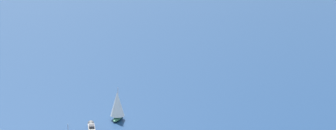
{
  "coord_description": "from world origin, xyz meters",
  "views": [
    {
      "loc": [
        -72.7,
        -101.83,
        62.11
      ],
      "look_at": [
        -0.08,
        0.27,
        28.33
      ],
      "focal_mm": 74.18,
      "sensor_mm": 36.0,
      "label": 1
    }
  ],
  "objects": [
    {
      "name": "sailboat_near_centre",
      "position": [
        17.48,
        48.13,
        4.0
      ],
      "size": [
        6.28,
        6.01,
        8.77
      ],
      "color": "#33704C",
      "rests_on": "ground_plane"
    },
    {
      "name": "motorboat_inshore",
      "position": [
        8.29,
        45.94,
        0.51
      ],
      "size": [
        4.45,
        6.64,
        1.91
      ],
      "color": "#9E9993",
      "rests_on": "ground_plane"
    }
  ]
}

